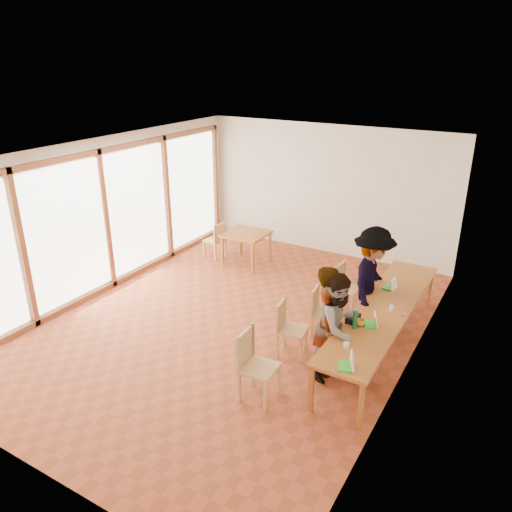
# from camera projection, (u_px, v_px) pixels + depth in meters

# --- Properties ---
(ground) EXTENTS (8.00, 8.00, 0.00)m
(ground) POSITION_uv_depth(u_px,v_px,m) (234.00, 322.00, 8.89)
(ground) COLOR #A34227
(ground) RESTS_ON ground
(wall_back) EXTENTS (6.00, 0.10, 3.00)m
(wall_back) POSITION_uv_depth(u_px,v_px,m) (327.00, 190.00, 11.51)
(wall_back) COLOR silver
(wall_back) RESTS_ON ground
(wall_front) EXTENTS (6.00, 0.10, 3.00)m
(wall_front) POSITION_uv_depth(u_px,v_px,m) (22.00, 363.00, 5.12)
(wall_front) COLOR silver
(wall_front) RESTS_ON ground
(wall_right) EXTENTS (0.10, 8.00, 3.00)m
(wall_right) POSITION_uv_depth(u_px,v_px,m) (414.00, 283.00, 6.91)
(wall_right) COLOR silver
(wall_right) RESTS_ON ground
(window_wall) EXTENTS (0.10, 8.00, 3.00)m
(window_wall) POSITION_uv_depth(u_px,v_px,m) (105.00, 216.00, 9.70)
(window_wall) COLOR white
(window_wall) RESTS_ON ground
(ceiling) EXTENTS (6.00, 8.00, 0.04)m
(ceiling) POSITION_uv_depth(u_px,v_px,m) (231.00, 152.00, 7.74)
(ceiling) COLOR white
(ceiling) RESTS_ON wall_back
(communal_table) EXTENTS (0.80, 4.00, 0.75)m
(communal_table) POSITION_uv_depth(u_px,v_px,m) (383.00, 311.00, 7.82)
(communal_table) COLOR #AC5926
(communal_table) RESTS_ON ground
(side_table) EXTENTS (0.90, 0.90, 0.75)m
(side_table) POSITION_uv_depth(u_px,v_px,m) (246.00, 236.00, 11.07)
(side_table) COLOR #AC5926
(side_table) RESTS_ON ground
(chair_near) EXTENTS (0.50, 0.50, 0.54)m
(chair_near) POSITION_uv_depth(u_px,v_px,m) (252.00, 357.00, 6.77)
(chair_near) COLOR #E0AF70
(chair_near) RESTS_ON ground
(chair_mid) EXTENTS (0.49, 0.49, 0.48)m
(chair_mid) POSITION_uv_depth(u_px,v_px,m) (287.00, 322.00, 7.77)
(chair_mid) COLOR #E0AF70
(chair_mid) RESTS_ON ground
(chair_far) EXTENTS (0.45, 0.45, 0.46)m
(chair_far) POSITION_uv_depth(u_px,v_px,m) (320.00, 306.00, 8.33)
(chair_far) COLOR #E0AF70
(chair_far) RESTS_ON ground
(chair_empty) EXTENTS (0.44, 0.44, 0.46)m
(chair_empty) POSITION_uv_depth(u_px,v_px,m) (344.00, 281.00, 9.21)
(chair_empty) COLOR #E0AF70
(chair_empty) RESTS_ON ground
(chair_spare) EXTENTS (0.46, 0.46, 0.46)m
(chair_spare) POSITION_uv_depth(u_px,v_px,m) (217.00, 236.00, 11.45)
(chair_spare) COLOR #E0AF70
(chair_spare) RESTS_ON ground
(person_near) EXTENTS (0.48, 0.67, 1.69)m
(person_near) POSITION_uv_depth(u_px,v_px,m) (329.00, 321.00, 7.24)
(person_near) COLOR gray
(person_near) RESTS_ON ground
(person_mid) EXTENTS (0.82, 0.94, 1.63)m
(person_mid) POSITION_uv_depth(u_px,v_px,m) (339.00, 326.00, 7.15)
(person_mid) COLOR gray
(person_mid) RESTS_ON ground
(person_far) EXTENTS (0.83, 1.28, 1.87)m
(person_far) POSITION_uv_depth(u_px,v_px,m) (372.00, 281.00, 8.29)
(person_far) COLOR gray
(person_far) RESTS_ON ground
(laptop_near) EXTENTS (0.27, 0.28, 0.20)m
(laptop_near) POSITION_uv_depth(u_px,v_px,m) (349.00, 364.00, 6.31)
(laptop_near) COLOR green
(laptop_near) RESTS_ON communal_table
(laptop_mid) EXTENTS (0.26, 0.28, 0.19)m
(laptop_mid) POSITION_uv_depth(u_px,v_px,m) (373.00, 322.00, 7.29)
(laptop_mid) COLOR green
(laptop_mid) RESTS_ON communal_table
(laptop_far) EXTENTS (0.22, 0.24, 0.19)m
(laptop_far) POSITION_uv_depth(u_px,v_px,m) (391.00, 286.00, 8.42)
(laptop_far) COLOR green
(laptop_far) RESTS_ON communal_table
(yellow_mug) EXTENTS (0.15, 0.15, 0.10)m
(yellow_mug) POSITION_uv_depth(u_px,v_px,m) (360.00, 322.00, 7.28)
(yellow_mug) COLOR gold
(yellow_mug) RESTS_ON communal_table
(green_bottle) EXTENTS (0.07, 0.07, 0.28)m
(green_bottle) POSITION_uv_depth(u_px,v_px,m) (355.00, 320.00, 7.17)
(green_bottle) COLOR #11642C
(green_bottle) RESTS_ON communal_table
(clear_glass) EXTENTS (0.07, 0.07, 0.09)m
(clear_glass) POSITION_uv_depth(u_px,v_px,m) (392.00, 308.00, 7.70)
(clear_glass) COLOR silver
(clear_glass) RESTS_ON communal_table
(condiment_cup) EXTENTS (0.08, 0.08, 0.06)m
(condiment_cup) POSITION_uv_depth(u_px,v_px,m) (346.00, 345.00, 6.76)
(condiment_cup) COLOR white
(condiment_cup) RESTS_ON communal_table
(pink_phone) EXTENTS (0.05, 0.10, 0.01)m
(pink_phone) POSITION_uv_depth(u_px,v_px,m) (404.00, 314.00, 7.60)
(pink_phone) COLOR #E3426F
(pink_phone) RESTS_ON communal_table
(black_pouch) EXTENTS (0.16, 0.26, 0.09)m
(black_pouch) POSITION_uv_depth(u_px,v_px,m) (353.00, 318.00, 7.40)
(black_pouch) COLOR black
(black_pouch) RESTS_ON communal_table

